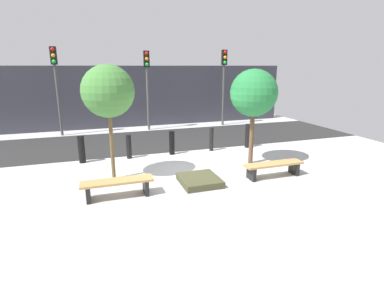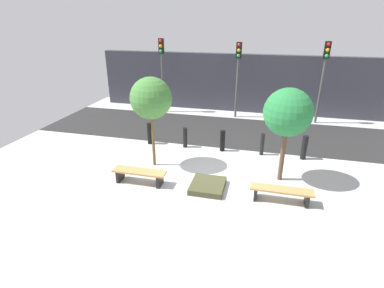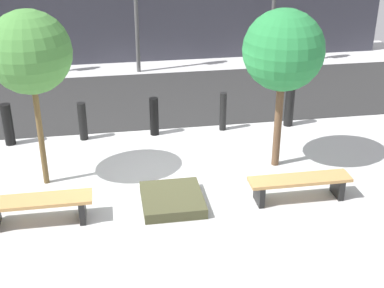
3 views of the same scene
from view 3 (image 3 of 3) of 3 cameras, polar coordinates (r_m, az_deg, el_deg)
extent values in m
plane|color=#B5B5B5|center=(10.27, -2.82, -3.61)|extent=(18.00, 18.00, 0.00)
cube|color=#272727|center=(14.23, -4.96, 4.87)|extent=(18.00, 4.14, 0.01)
cube|color=#33333D|center=(17.29, -6.25, 14.02)|extent=(16.20, 0.50, 3.20)
cube|color=black|center=(9.13, -11.62, -6.75)|extent=(0.10, 0.45, 0.39)
cube|color=#B2844C|center=(9.09, -16.16, -5.80)|extent=(1.76, 0.46, 0.06)
cube|color=black|center=(9.45, 7.18, -5.26)|extent=(0.10, 0.41, 0.37)
cube|color=black|center=(9.94, 15.26, -4.39)|extent=(0.10, 0.41, 0.37)
cube|color=#B2844C|center=(9.57, 11.43, -3.71)|extent=(1.82, 0.42, 0.06)
cube|color=#404128|center=(9.39, -2.11, -5.94)|extent=(1.05, 1.15, 0.18)
cylinder|color=brown|center=(10.00, -15.91, 1.34)|extent=(0.10, 0.10, 2.12)
sphere|color=#448139|center=(9.53, -16.95, 9.35)|extent=(1.44, 1.44, 1.44)
cylinder|color=brown|center=(10.47, 9.18, 2.55)|extent=(0.15, 0.15, 1.93)
sphere|color=#277D3E|center=(10.02, 9.73, 9.84)|extent=(1.51, 1.51, 1.51)
cylinder|color=black|center=(12.07, -19.05, 1.98)|extent=(0.22, 0.22, 0.92)
cylinder|color=black|center=(11.90, -11.59, 2.39)|extent=(0.18, 0.18, 0.85)
cylinder|color=black|center=(11.92, -4.06, 2.95)|extent=(0.20, 0.20, 0.87)
cylinder|color=black|center=(12.15, 3.32, 3.49)|extent=(0.15, 0.15, 0.90)
cylinder|color=black|center=(12.56, 10.34, 3.98)|extent=(0.21, 0.21, 0.95)
cylinder|color=#505050|center=(15.98, -5.99, 14.37)|extent=(0.12, 0.12, 3.90)
cylinder|color=#484848|center=(16.75, 8.75, 14.92)|extent=(0.12, 0.12, 4.01)
camera|label=1|loc=(2.54, -58.49, -35.79)|focal=28.00mm
camera|label=2|loc=(2.51, 85.34, 3.74)|focal=28.00mm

